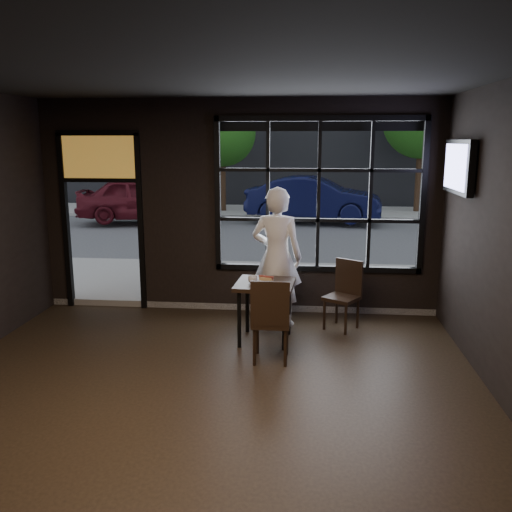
# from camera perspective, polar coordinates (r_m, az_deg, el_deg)

# --- Properties ---
(floor) EXTENTS (6.00, 7.00, 0.02)m
(floor) POSITION_cam_1_polar(r_m,az_deg,el_deg) (5.32, -6.90, -17.37)
(floor) COLOR black
(floor) RESTS_ON ground
(ceiling) EXTENTS (6.00, 7.00, 0.02)m
(ceiling) POSITION_cam_1_polar(r_m,az_deg,el_deg) (4.67, -7.96, 19.52)
(ceiling) COLOR black
(ceiling) RESTS_ON ground
(window_frame) EXTENTS (3.06, 0.12, 2.28)m
(window_frame) POSITION_cam_1_polar(r_m,az_deg,el_deg) (8.05, 6.61, 6.36)
(window_frame) COLOR black
(window_frame) RESTS_ON ground
(stained_transom) EXTENTS (1.20, 0.06, 0.70)m
(stained_transom) POSITION_cam_1_polar(r_m,az_deg,el_deg) (8.61, -16.18, 10.01)
(stained_transom) COLOR orange
(stained_transom) RESTS_ON ground
(street_asphalt) EXTENTS (60.00, 41.00, 0.04)m
(street_asphalt) POSITION_cam_1_polar(r_m,az_deg,el_deg) (28.65, 3.42, 6.88)
(street_asphalt) COLOR #545456
(street_asphalt) RESTS_ON ground
(building_across) EXTENTS (28.00, 12.00, 15.00)m
(building_across) POSITION_cam_1_polar(r_m,az_deg,el_deg) (27.96, 3.55, 22.22)
(building_across) COLOR #5B5956
(building_across) RESTS_ON ground
(cafe_table) EXTENTS (0.79, 0.79, 0.80)m
(cafe_table) POSITION_cam_1_polar(r_m,az_deg,el_deg) (7.12, 0.94, -5.87)
(cafe_table) COLOR black
(cafe_table) RESTS_ON floor
(chair_near) EXTENTS (0.45, 0.45, 1.03)m
(chair_near) POSITION_cam_1_polar(r_m,az_deg,el_deg) (6.47, 1.60, -6.65)
(chair_near) COLOR black
(chair_near) RESTS_ON floor
(chair_window) EXTENTS (0.58, 0.58, 0.96)m
(chair_window) POSITION_cam_1_polar(r_m,az_deg,el_deg) (7.62, 9.01, -4.14)
(chair_window) COLOR black
(chair_window) RESTS_ON floor
(man) EXTENTS (0.79, 0.59, 1.97)m
(man) POSITION_cam_1_polar(r_m,az_deg,el_deg) (7.61, 2.20, -0.11)
(man) COLOR white
(man) RESTS_ON floor
(hotdog) EXTENTS (0.22, 0.15, 0.06)m
(hotdog) POSITION_cam_1_polar(r_m,az_deg,el_deg) (7.08, 1.09, -2.40)
(hotdog) COLOR tan
(hotdog) RESTS_ON cafe_table
(cup) EXTENTS (0.14, 0.14, 0.10)m
(cup) POSITION_cam_1_polar(r_m,az_deg,el_deg) (6.95, -0.34, -2.50)
(cup) COLOR silver
(cup) RESTS_ON cafe_table
(tv) EXTENTS (0.13, 1.15, 0.67)m
(tv) POSITION_cam_1_polar(r_m,az_deg,el_deg) (7.36, 20.58, 8.79)
(tv) COLOR black
(tv) RESTS_ON wall_right
(navy_car) EXTENTS (4.35, 2.00, 1.38)m
(navy_car) POSITION_cam_1_polar(r_m,az_deg,el_deg) (17.16, 6.10, 6.03)
(navy_car) COLOR black
(navy_car) RESTS_ON street_asphalt
(maroon_car) EXTENTS (4.24, 2.25, 1.37)m
(maroon_car) POSITION_cam_1_polar(r_m,az_deg,el_deg) (17.33, -11.72, 5.89)
(maroon_car) COLOR #4D0F17
(maroon_car) RESTS_ON street_asphalt
(tree_left) EXTENTS (2.35, 2.35, 4.00)m
(tree_left) POSITION_cam_1_polar(r_m,az_deg,el_deg) (19.49, -3.56, 12.77)
(tree_left) COLOR #332114
(tree_left) RESTS_ON street_asphalt
(tree_right) EXTENTS (2.74, 2.74, 4.67)m
(tree_right) POSITION_cam_1_polar(r_m,az_deg,el_deg) (20.13, 17.10, 13.59)
(tree_right) COLOR #332114
(tree_right) RESTS_ON street_asphalt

